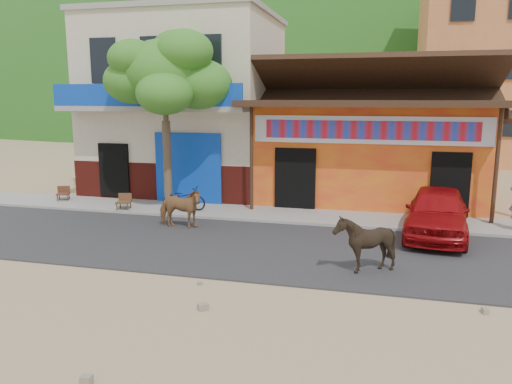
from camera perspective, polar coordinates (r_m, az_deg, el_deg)
ground at (r=10.78m, az=0.06°, el=-10.47°), size 120.00×120.00×0.00m
road at (r=13.08m, az=2.77°, el=-6.51°), size 60.00×5.00×0.04m
sidewalk at (r=16.39m, az=5.24°, el=-2.81°), size 60.00×2.00×0.12m
dance_club at (r=19.85m, az=12.91°, el=4.46°), size 8.00×6.00×3.60m
cafe_building at (r=21.29m, az=-7.79°, el=9.63°), size 7.00×6.00×7.00m
apartment_front at (r=34.42m, az=25.96°, el=13.27°), size 9.00×9.00×12.00m
hillside at (r=80.18m, az=13.02°, el=16.39°), size 100.00×40.00×24.00m
tree at (r=17.09m, az=-10.25°, el=8.00°), size 3.00×3.00×6.00m
cow_tan at (r=15.07m, az=-8.71°, el=-1.84°), size 1.43×0.65×1.20m
cow_dark at (r=11.45m, az=12.31°, el=-5.74°), size 1.41×1.31×1.32m
red_car at (r=14.91m, az=19.98°, el=-2.14°), size 2.12×4.25×1.39m
scooter at (r=17.11m, az=-8.22°, el=-0.72°), size 1.53×0.55×0.80m
cafe_chair_left at (r=17.59m, az=-14.93°, el=-0.34°), size 0.54×0.54×0.99m
cafe_chair_right at (r=19.86m, az=-21.23°, el=0.48°), size 0.59×0.59×0.95m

